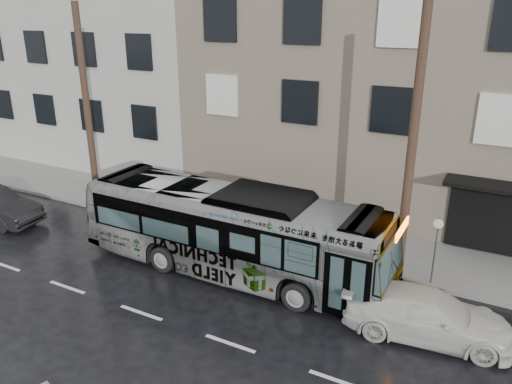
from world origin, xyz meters
TOP-DOWN VIEW (x-y plane):
  - ground at (0.00, 0.00)m, footprint 120.00×120.00m
  - sidewalk at (0.00, 4.90)m, footprint 90.00×3.60m
  - building_taupe at (5.00, 12.70)m, footprint 20.00×12.00m
  - building_grey at (-18.00, 14.20)m, footprint 26.00×15.00m
  - utility_pole_front at (6.50, 3.30)m, footprint 0.30×0.30m
  - utility_pole_rear at (-7.50, 3.30)m, footprint 0.30×0.30m
  - sign_post at (7.60, 3.30)m, footprint 0.06×0.06m
  - bus at (1.18, 1.08)m, footprint 11.35×2.71m
  - white_sedan at (7.95, 0.48)m, footprint 4.90×2.48m

SIDE VIEW (x-z plane):
  - ground at x=0.00m, z-range 0.00..0.00m
  - sidewalk at x=0.00m, z-range 0.00..0.15m
  - white_sedan at x=7.95m, z-range 0.00..1.36m
  - sign_post at x=7.60m, z-range 0.15..2.55m
  - bus at x=1.18m, z-range 0.00..3.16m
  - utility_pole_front at x=6.50m, z-range 0.15..9.15m
  - utility_pole_rear at x=-7.50m, z-range 0.15..9.15m
  - building_taupe at x=5.00m, z-range 0.00..11.00m
  - building_grey at x=-18.00m, z-range 0.00..16.00m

